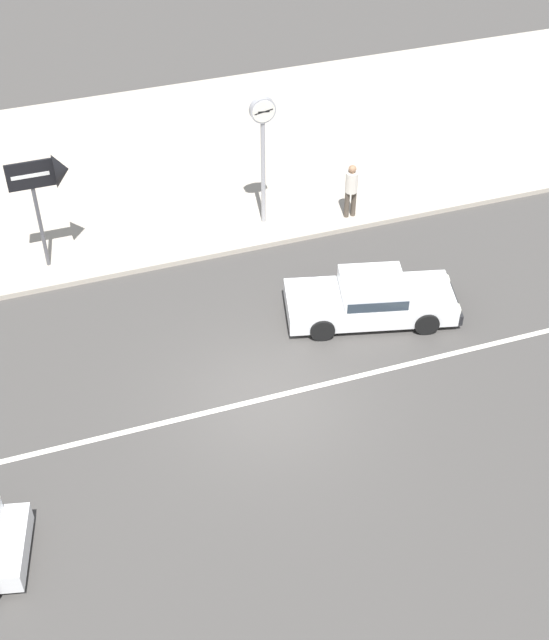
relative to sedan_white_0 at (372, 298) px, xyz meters
The scene contains 7 objects.
ground_plane 3.90m from the sedan_white_0, 149.94° to the right, with size 160.00×160.00×0.00m, color #423F3D.
lane_centre_stripe 3.89m from the sedan_white_0, 149.94° to the right, with size 50.40×0.14×0.01m, color silver.
kerb_strip 9.10m from the sedan_white_0, 111.56° to the left, with size 68.00×10.00×0.15m, color #ADA393.
sedan_white_0 is the anchor object (origin of this frame).
street_clock 5.30m from the sedan_white_0, 106.57° to the left, with size 0.69×0.22×3.78m.
arrow_signboard 8.35m from the sedan_white_0, 147.26° to the left, with size 1.52×0.82×3.17m.
pedestrian_near_clock 4.15m from the sedan_white_0, 75.30° to the left, with size 0.34×0.34×1.64m.
Camera 1 is at (-4.21, -13.25, 14.52)m, focal length 50.00 mm.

